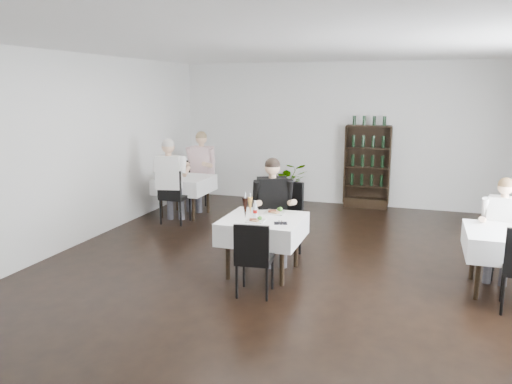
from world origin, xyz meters
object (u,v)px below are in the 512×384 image
wine_shelf (367,168)px  main_table (263,229)px  potted_tree (289,183)px  diner_main (273,202)px

wine_shelf → main_table: size_ratio=1.70×
potted_tree → diner_main: bearing=-78.8°
wine_shelf → diner_main: bearing=-103.5°
diner_main → potted_tree: bearing=101.2°
main_table → wine_shelf: bearing=78.2°
potted_tree → diner_main: (0.73, -3.70, 0.42)m
wine_shelf → potted_tree: bearing=-176.0°
wine_shelf → potted_tree: wine_shelf is taller
main_table → diner_main: size_ratio=0.69×
main_table → diner_main: bearing=91.6°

